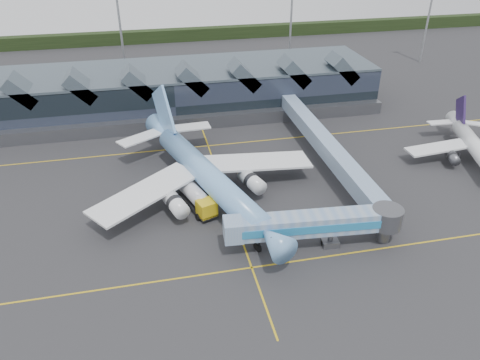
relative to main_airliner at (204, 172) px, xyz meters
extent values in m
plane|color=#242426|center=(3.22, -10.64, -4.11)|extent=(260.00, 260.00, 0.00)
cube|color=gold|center=(3.22, -18.64, -4.11)|extent=(120.00, 0.25, 0.01)
cube|color=gold|center=(3.22, 17.36, -4.11)|extent=(120.00, 0.25, 0.01)
cube|color=gold|center=(3.22, -0.64, -4.11)|extent=(0.25, 60.00, 0.01)
cube|color=black|center=(3.22, 99.36, -2.11)|extent=(260.00, 4.00, 4.00)
cube|color=black|center=(-1.78, 37.36, 0.39)|extent=(90.00, 20.00, 9.00)
cube|color=#435059|center=(-1.78, 37.36, 5.09)|extent=(90.00, 20.00, 0.60)
cube|color=#55565C|center=(-1.78, 26.36, -2.81)|extent=(90.00, 2.50, 2.60)
cube|color=#435059|center=(-30.78, 30.36, 5.19)|extent=(6.43, 6.00, 6.43)
cube|color=#435059|center=(-19.78, 30.36, 5.19)|extent=(6.43, 6.00, 6.43)
cube|color=#435059|center=(-8.78, 30.36, 5.19)|extent=(6.43, 6.00, 6.43)
cube|color=#435059|center=(2.22, 30.36, 5.19)|extent=(6.43, 6.00, 6.43)
cube|color=#435059|center=(13.22, 30.36, 5.19)|extent=(6.43, 6.00, 6.43)
cube|color=#435059|center=(24.22, 30.36, 5.19)|extent=(6.43, 6.00, 6.43)
cube|color=#435059|center=(35.22, 30.36, 5.19)|extent=(6.43, 6.00, 6.43)
cylinder|color=gray|center=(-11.78, 61.36, 6.89)|extent=(0.56, 0.56, 22.00)
cylinder|color=gray|center=(33.22, 61.36, 6.89)|extent=(0.56, 0.56, 22.00)
cylinder|color=gray|center=(73.22, 59.36, 6.89)|extent=(0.56, 0.56, 22.00)
cylinder|color=#76B5EF|center=(0.43, -1.35, 0.02)|extent=(12.96, 30.73, 3.83)
cone|color=#76B5EF|center=(5.88, -18.68, 0.02)|extent=(5.25, 6.22, 3.83)
cube|color=black|center=(6.08, -19.32, 0.82)|extent=(1.49, 0.76, 0.48)
cone|color=#76B5EF|center=(-5.29, 16.82, 0.30)|extent=(5.78, 7.91, 3.83)
cube|color=white|center=(-9.30, -3.06, -0.65)|extent=(17.51, 14.78, 1.26)
cube|color=white|center=(9.38, 2.81, -0.65)|extent=(17.45, 5.92, 1.26)
cylinder|color=white|center=(-5.13, -5.42, -1.61)|extent=(3.86, 5.78, 2.37)
cylinder|color=white|center=(7.31, -1.51, -1.61)|extent=(3.86, 5.78, 2.37)
cube|color=#76B5EF|center=(-4.76, 15.13, 4.30)|extent=(3.37, 9.48, 10.55)
cube|color=white|center=(-9.39, 14.14, 0.30)|extent=(8.42, 6.81, 0.25)
cube|color=white|center=(-0.40, 16.97, 0.30)|extent=(8.15, 3.58, 0.25)
cylinder|color=#55565C|center=(4.81, -15.30, -3.00)|extent=(0.28, 0.28, 2.22)
cylinder|color=#55565C|center=(-3.08, -1.06, -3.00)|extent=(0.28, 0.28, 2.22)
cylinder|color=#55565C|center=(3.13, 0.89, -3.00)|extent=(0.28, 0.28, 2.22)
cylinder|color=black|center=(4.81, -15.30, -3.71)|extent=(0.86, 1.49, 1.42)
cylinder|color=white|center=(48.66, 0.11, -1.16)|extent=(8.12, 19.14, 2.74)
cone|color=white|center=(52.04, 11.39, -0.95)|extent=(3.88, 4.98, 2.74)
cube|color=white|center=(42.78, 2.79, -1.64)|extent=(11.47, 3.82, 0.91)
cylinder|color=#55565C|center=(44.18, 0.03, -2.32)|extent=(2.57, 3.63, 1.70)
cube|color=#261644|center=(51.72, 10.34, 1.58)|extent=(2.16, 6.01, 6.67)
cube|color=white|center=(48.85, 11.49, -0.95)|extent=(5.30, 2.16, 0.23)
cube|color=white|center=(54.76, 9.72, -0.95)|extent=(5.47, 4.31, 0.23)
cylinder|color=#55565C|center=(46.67, 1.57, -3.32)|extent=(0.26, 0.26, 1.58)
cube|color=#7091BC|center=(11.91, -16.11, -0.26)|extent=(19.13, 4.41, 2.75)
cube|color=teal|center=(11.79, -17.57, -0.26)|extent=(18.90, 1.69, 1.14)
cube|color=#7091BC|center=(1.52, -15.24, -0.26)|extent=(2.71, 3.23, 2.84)
cylinder|color=#55565C|center=(14.74, -16.35, -2.18)|extent=(0.66, 0.66, 3.85)
cube|color=#55565C|center=(14.74, -16.35, -3.69)|extent=(2.43, 2.08, 0.85)
cylinder|color=black|center=(13.80, -16.27, -3.78)|extent=(0.45, 0.88, 0.85)
cylinder|color=black|center=(15.69, -16.43, -3.78)|extent=(0.45, 0.88, 0.85)
cylinder|color=#55565C|center=(22.30, -16.98, -0.26)|extent=(4.17, 4.17, 2.84)
cylinder|color=#55565C|center=(22.30, -16.98, -2.18)|extent=(1.71, 1.71, 3.85)
cube|color=black|center=(-1.89, -3.29, -3.32)|extent=(5.52, 9.87, 0.53)
cube|color=gold|center=(-0.71, -6.71, -2.20)|extent=(3.17, 3.04, 2.34)
cube|color=black|center=(-0.44, -7.51, -1.67)|extent=(2.26, 0.91, 1.06)
cylinder|color=silver|center=(-2.30, -2.08, -1.88)|extent=(4.31, 6.62, 2.44)
sphere|color=silver|center=(-3.30, 0.83, -1.88)|extent=(2.34, 2.34, 2.34)
sphere|color=silver|center=(-1.30, -5.00, -1.88)|extent=(2.34, 2.34, 2.34)
cylinder|color=black|center=(-2.11, -6.74, -3.58)|extent=(0.70, 1.13, 1.06)
cylinder|color=black|center=(0.41, -5.87, -3.58)|extent=(0.70, 1.13, 1.06)
cylinder|color=black|center=(-3.32, -3.22, -3.58)|extent=(0.70, 1.13, 1.06)
cylinder|color=black|center=(-0.80, -2.36, -3.58)|extent=(0.70, 1.13, 1.06)
cylinder|color=black|center=(-4.18, -0.71, -3.58)|extent=(0.70, 1.13, 1.06)
cylinder|color=black|center=(-1.67, 0.16, -3.58)|extent=(0.70, 1.13, 1.06)
camera|label=1|loc=(-8.03, -63.20, 36.06)|focal=35.00mm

